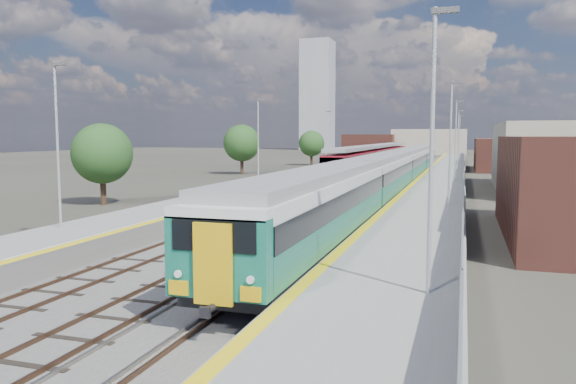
% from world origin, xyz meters
% --- Properties ---
extents(ground, '(320.00, 320.00, 0.00)m').
position_xyz_m(ground, '(0.00, 50.00, 0.00)').
color(ground, '#47443A').
rests_on(ground, ground).
extents(ballast_bed, '(10.50, 155.00, 0.06)m').
position_xyz_m(ballast_bed, '(-2.25, 52.50, 0.03)').
color(ballast_bed, '#565451').
rests_on(ballast_bed, ground).
extents(tracks, '(8.96, 160.00, 0.17)m').
position_xyz_m(tracks, '(-1.65, 54.18, 0.11)').
color(tracks, '#4C3323').
rests_on(tracks, ground).
extents(platform_right, '(4.70, 155.00, 8.52)m').
position_xyz_m(platform_right, '(5.28, 52.49, 0.54)').
color(platform_right, slate).
rests_on(platform_right, ground).
extents(platform_left, '(4.30, 155.00, 8.52)m').
position_xyz_m(platform_left, '(-9.05, 52.49, 0.52)').
color(platform_left, slate).
rests_on(platform_left, ground).
extents(buildings, '(72.00, 185.50, 40.00)m').
position_xyz_m(buildings, '(-18.12, 138.60, 10.70)').
color(buildings, brown).
rests_on(buildings, ground).
extents(green_train, '(2.86, 79.74, 3.15)m').
position_xyz_m(green_train, '(1.50, 39.31, 2.22)').
color(green_train, black).
rests_on(green_train, ground).
extents(red_train, '(2.96, 59.96, 3.73)m').
position_xyz_m(red_train, '(-5.50, 73.56, 2.21)').
color(red_train, black).
rests_on(red_train, ground).
extents(tree_a, '(4.56, 4.56, 6.18)m').
position_xyz_m(tree_a, '(-18.67, 23.01, 3.89)').
color(tree_a, '#382619').
rests_on(tree_a, ground).
extents(tree_b, '(4.98, 4.98, 6.75)m').
position_xyz_m(tree_b, '(-21.38, 57.58, 4.25)').
color(tree_b, '#382619').
rests_on(tree_b, ground).
extents(tree_c, '(4.53, 4.53, 6.14)m').
position_xyz_m(tree_c, '(-18.36, 82.76, 3.86)').
color(tree_c, '#382619').
rests_on(tree_c, ground).
extents(tree_d, '(3.97, 3.97, 5.39)m').
position_xyz_m(tree_d, '(20.32, 65.57, 3.38)').
color(tree_d, '#382619').
rests_on(tree_d, ground).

